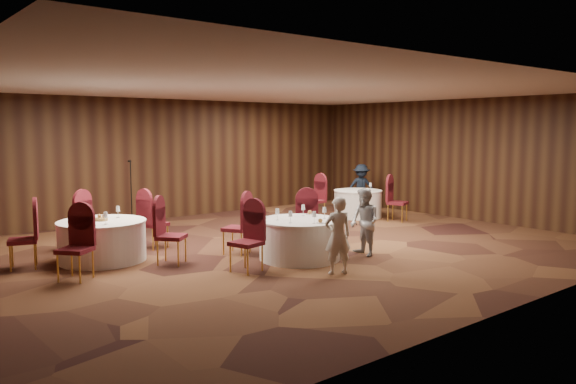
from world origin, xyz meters
TOP-DOWN VIEW (x-y plane):
  - ground at (0.00, 0.00)m, footprint 12.00×12.00m
  - room_shell at (0.00, 0.00)m, footprint 12.00×12.00m
  - table_main at (-0.48, -0.99)m, footprint 1.52×1.52m
  - table_left at (-3.37, 1.18)m, footprint 1.58×1.58m
  - table_right at (4.00, 1.86)m, footprint 1.32×1.32m
  - chairs_main at (-0.83, -0.37)m, footprint 2.88×1.93m
  - chairs_left at (-3.38, 1.17)m, footprint 3.14×2.98m
  - chairs_right at (3.54, 1.50)m, footprint 2.05×2.22m
  - tabletop_main at (-0.31, -1.09)m, footprint 1.12×1.03m
  - tabletop_left at (-3.38, 1.18)m, footprint 0.83×0.73m
  - tabletop_right at (4.18, 1.57)m, footprint 0.08×0.08m
  - mic_stand at (-1.76, 3.57)m, footprint 0.24×0.24m
  - woman_a at (-0.68, -2.20)m, footprint 0.55×0.45m
  - woman_b at (0.67, -1.53)m, footprint 0.60×0.71m
  - man_c at (5.08, 2.77)m, footprint 1.00×0.94m

SIDE VIEW (x-z plane):
  - ground at x=0.00m, z-range 0.00..0.00m
  - table_left at x=-3.37m, z-range 0.01..0.75m
  - table_main at x=-0.48m, z-range 0.01..0.75m
  - table_right at x=4.00m, z-range 0.01..0.75m
  - mic_stand at x=-1.76m, z-range -0.34..1.34m
  - chairs_main at x=-0.83m, z-range 0.00..1.00m
  - chairs_left at x=-3.38m, z-range 0.00..1.00m
  - chairs_right at x=3.54m, z-range 0.00..1.00m
  - woman_b at x=0.67m, z-range 0.00..1.29m
  - woman_a at x=-0.68m, z-range 0.00..1.30m
  - man_c at x=5.08m, z-range 0.00..1.36m
  - tabletop_left at x=-3.38m, z-range 0.71..0.93m
  - tabletop_main at x=-0.31m, z-range 0.74..0.95m
  - tabletop_right at x=4.18m, z-range 0.79..1.01m
  - room_shell at x=0.00m, z-range -4.04..7.96m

